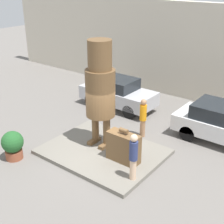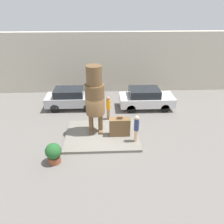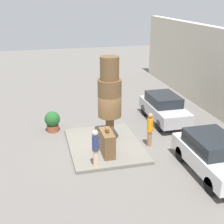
# 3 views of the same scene
# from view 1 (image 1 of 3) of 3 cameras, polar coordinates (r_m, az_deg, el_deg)

# --- Properties ---
(ground_plane) EXTENTS (60.00, 60.00, 0.00)m
(ground_plane) POSITION_cam_1_polar(r_m,az_deg,el_deg) (12.60, -1.66, -7.57)
(ground_plane) COLOR slate
(pedestal) EXTENTS (4.54, 3.52, 0.16)m
(pedestal) POSITION_cam_1_polar(r_m,az_deg,el_deg) (12.56, -1.66, -7.26)
(pedestal) COLOR slate
(pedestal) RESTS_ON ground_plane
(building_backdrop) EXTENTS (28.00, 0.60, 5.27)m
(building_backdrop) POSITION_cam_1_polar(r_m,az_deg,el_deg) (17.95, 14.46, 10.54)
(building_backdrop) COLOR beige
(building_backdrop) RESTS_ON ground_plane
(statue_figure) EXTENTS (1.16, 1.16, 4.28)m
(statue_figure) POSITION_cam_1_polar(r_m,az_deg,el_deg) (11.92, -2.16, 4.71)
(statue_figure) COLOR brown
(statue_figure) RESTS_ON pedestal
(giant_suitcase) EXTENTS (1.26, 0.51, 1.35)m
(giant_suitcase) POSITION_cam_1_polar(r_m,az_deg,el_deg) (11.57, 2.12, -6.46)
(giant_suitcase) COLOR brown
(giant_suitcase) RESTS_ON pedestal
(tourist) EXTENTS (0.29, 0.29, 1.71)m
(tourist) POSITION_cam_1_polar(r_m,az_deg,el_deg) (10.44, 3.94, -7.88)
(tourist) COLOR beige
(tourist) RESTS_ON pedestal
(parked_car_silver) EXTENTS (4.03, 1.75, 1.62)m
(parked_car_silver) POSITION_cam_1_polar(r_m,az_deg,el_deg) (16.48, 0.98, 3.64)
(parked_car_silver) COLOR #B7B7BC
(parked_car_silver) RESTS_ON ground_plane
(planter_pot) EXTENTS (0.84, 0.84, 1.15)m
(planter_pot) POSITION_cam_1_polar(r_m,az_deg,el_deg) (12.57, -17.69, -5.68)
(planter_pot) COLOR brown
(planter_pot) RESTS_ON ground_plane
(worker_hivis) EXTENTS (0.30, 0.30, 1.76)m
(worker_hivis) POSITION_cam_1_polar(r_m,az_deg,el_deg) (13.49, 5.70, -0.80)
(worker_hivis) COLOR #A87A56
(worker_hivis) RESTS_ON ground_plane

